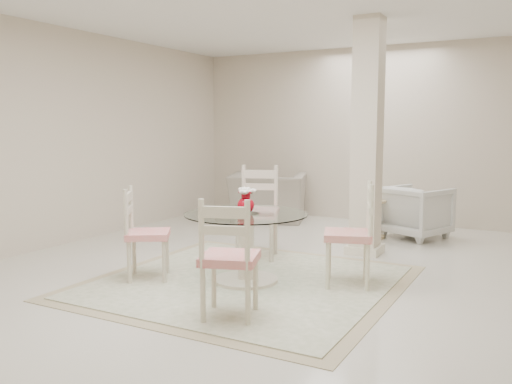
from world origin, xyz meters
The scene contains 13 objects.
ground centered at (0.00, 0.00, 0.00)m, with size 7.00×7.00×0.00m, color beige.
room_shell centered at (0.00, 0.00, 1.86)m, with size 6.02×7.02×2.71m.
column centered at (0.50, 1.30, 1.35)m, with size 0.30×0.30×2.70m, color beige.
area_rug centered at (-0.13, -0.41, 0.01)m, with size 2.79×2.79×0.02m.
dining_table centered at (-0.13, -0.41, 0.34)m, with size 1.16×1.16×0.67m.
red_vase centered at (-0.13, -0.41, 0.79)m, with size 0.19×0.18×0.25m.
dining_chair_east centered at (0.82, -0.03, 0.56)m, with size 0.54×0.54×1.07m.
dining_chair_north centered at (-0.51, 0.54, 0.60)m, with size 0.58×0.58×1.15m.
dining_chair_west centered at (-1.07, -0.80, 0.52)m, with size 0.55×0.55×0.99m.
dining_chair_south centered at (0.25, -1.35, 0.55)m, with size 0.53×0.53×1.05m.
recliner_taupe centered at (-1.51, 2.74, 0.37)m, with size 1.14×1.00×0.74m, color gray.
armchair_white centered at (0.82, 2.53, 0.35)m, with size 0.74×0.76×0.69m, color silver.
side_table centered at (0.25, 2.21, 0.24)m, with size 0.49×0.49×0.51m.
Camera 1 is at (2.34, -4.78, 1.48)m, focal length 38.00 mm.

